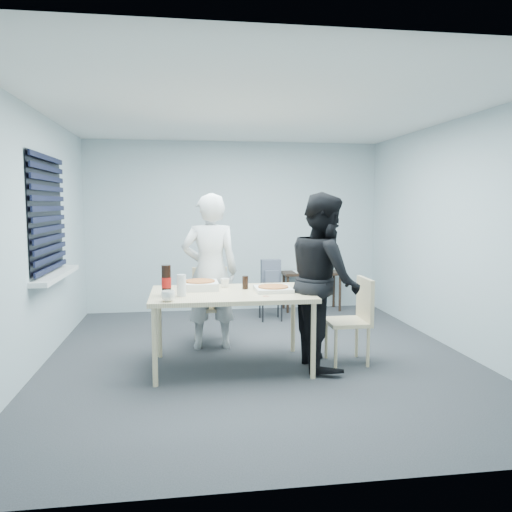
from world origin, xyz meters
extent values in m
plane|color=#2C2D31|center=(0.00, 0.00, 0.00)|extent=(5.00, 5.00, 0.00)
plane|color=white|center=(0.00, 0.00, 2.60)|extent=(5.00, 5.00, 0.00)
plane|color=#B0C0C6|center=(0.00, 2.50, 1.30)|extent=(4.50, 0.00, 4.50)
plane|color=#B0C0C6|center=(0.00, -2.50, 1.30)|extent=(4.50, 0.00, 4.50)
plane|color=#B0C0C6|center=(-2.25, 0.00, 1.30)|extent=(0.00, 5.00, 5.00)
plane|color=#B0C0C6|center=(2.25, 0.00, 1.30)|extent=(0.00, 5.00, 5.00)
plane|color=black|center=(-2.23, 0.40, 1.55)|extent=(0.00, 1.30, 1.30)
cube|color=black|center=(-2.21, 0.40, 1.55)|extent=(0.04, 1.30, 1.25)
cube|color=silver|center=(-2.16, 0.40, 0.89)|extent=(0.18, 1.42, 0.05)
cube|color=beige|center=(-0.33, -0.28, 0.75)|extent=(1.59, 1.01, 0.04)
cylinder|color=beige|center=(-1.06, -0.73, 0.37)|extent=(0.05, 0.05, 0.73)
cylinder|color=beige|center=(-1.06, 0.16, 0.37)|extent=(0.05, 0.05, 0.73)
cylinder|color=beige|center=(0.41, -0.73, 0.37)|extent=(0.05, 0.05, 0.73)
cylinder|color=beige|center=(0.41, 0.16, 0.37)|extent=(0.05, 0.05, 0.73)
cube|color=beige|center=(-0.48, 0.62, 0.43)|extent=(0.42, 0.42, 0.04)
cube|color=beige|center=(-0.48, 0.81, 0.67)|extent=(0.42, 0.04, 0.44)
cylinder|color=beige|center=(-0.65, 0.45, 0.21)|extent=(0.03, 0.03, 0.41)
cylinder|color=beige|center=(-0.65, 0.79, 0.21)|extent=(0.03, 0.03, 0.41)
cylinder|color=beige|center=(-0.31, 0.45, 0.21)|extent=(0.03, 0.03, 0.41)
cylinder|color=beige|center=(-0.31, 0.79, 0.21)|extent=(0.03, 0.03, 0.41)
cube|color=beige|center=(0.88, -0.31, 0.43)|extent=(0.42, 0.42, 0.04)
cube|color=beige|center=(1.07, -0.31, 0.67)|extent=(0.04, 0.42, 0.44)
cylinder|color=beige|center=(0.71, -0.48, 0.21)|extent=(0.03, 0.03, 0.41)
cylinder|color=beige|center=(0.71, -0.14, 0.21)|extent=(0.03, 0.03, 0.41)
cylinder|color=beige|center=(1.05, -0.48, 0.21)|extent=(0.03, 0.03, 0.41)
cylinder|color=beige|center=(1.05, -0.14, 0.21)|extent=(0.03, 0.03, 0.41)
imported|color=silver|center=(-0.50, 0.44, 0.89)|extent=(0.65, 0.42, 1.77)
imported|color=black|center=(0.61, -0.36, 0.89)|extent=(0.47, 0.86, 1.77)
cube|color=#311E14|center=(1.17, 2.28, 0.58)|extent=(0.90, 0.40, 0.04)
cylinder|color=#311E14|center=(0.76, 2.12, 0.28)|extent=(0.04, 0.04, 0.56)
cylinder|color=#311E14|center=(0.76, 2.44, 0.28)|extent=(0.04, 0.04, 0.56)
cylinder|color=#311E14|center=(1.58, 2.12, 0.28)|extent=(0.04, 0.04, 0.56)
cylinder|color=#311E14|center=(1.58, 2.44, 0.28)|extent=(0.04, 0.04, 0.56)
cube|color=black|center=(0.43, 1.71, 0.47)|extent=(0.35, 0.35, 0.04)
cylinder|color=black|center=(0.29, 1.58, 0.22)|extent=(0.04, 0.04, 0.45)
cylinder|color=black|center=(0.29, 1.85, 0.22)|extent=(0.04, 0.04, 0.45)
cylinder|color=black|center=(0.56, 1.58, 0.22)|extent=(0.04, 0.04, 0.45)
cylinder|color=black|center=(0.56, 1.85, 0.22)|extent=(0.04, 0.04, 0.45)
cube|color=slate|center=(0.43, 1.71, 0.68)|extent=(0.27, 0.15, 0.38)
cube|color=slate|center=(0.43, 1.61, 0.63)|extent=(0.20, 0.05, 0.18)
cube|color=white|center=(-0.63, -0.08, 0.79)|extent=(0.37, 0.37, 0.04)
cube|color=white|center=(-0.63, -0.08, 0.83)|extent=(0.37, 0.37, 0.04)
cylinder|color=#CC7F38|center=(-0.63, -0.08, 0.86)|extent=(0.31, 0.31, 0.01)
cube|color=white|center=(0.10, -0.29, 0.79)|extent=(0.36, 0.36, 0.04)
cylinder|color=#CC7F38|center=(0.10, -0.29, 0.82)|extent=(0.31, 0.31, 0.01)
imported|color=white|center=(-0.93, -0.69, 0.82)|extent=(0.17, 0.17, 0.10)
imported|color=white|center=(-0.36, 0.01, 0.82)|extent=(0.10, 0.10, 0.09)
cylinder|color=black|center=(-0.16, -0.14, 0.84)|extent=(0.07, 0.07, 0.14)
cylinder|color=black|center=(-0.96, -0.40, 0.92)|extent=(0.09, 0.09, 0.30)
cylinder|color=red|center=(-0.96, -0.40, 0.90)|extent=(0.09, 0.09, 0.10)
cylinder|color=silver|center=(-0.81, -0.44, 0.88)|extent=(0.10, 0.10, 0.21)
torus|color=red|center=(-0.02, -0.58, 0.78)|extent=(0.07, 0.07, 0.00)
cube|color=white|center=(1.02, 2.30, 0.60)|extent=(0.32, 0.38, 0.01)
cube|color=black|center=(1.39, 2.30, 0.63)|extent=(0.15, 0.12, 0.05)
camera|label=1|loc=(-0.78, -5.20, 1.65)|focal=35.00mm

